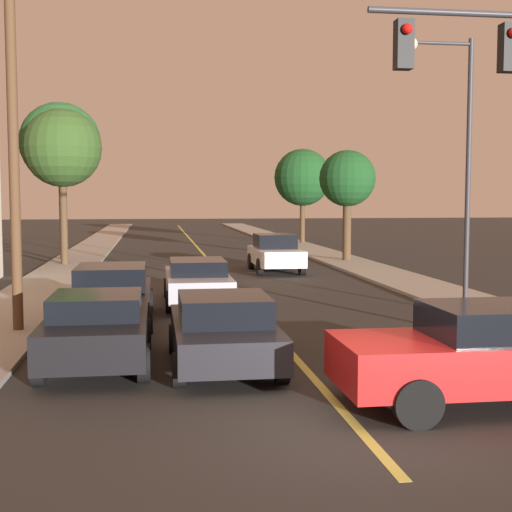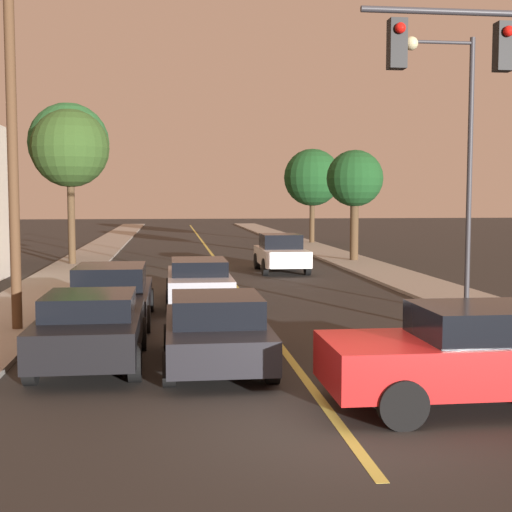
# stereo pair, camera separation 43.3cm
# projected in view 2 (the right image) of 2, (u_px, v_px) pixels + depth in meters

# --- Properties ---
(ground_plane) EXTENTS (200.00, 200.00, 0.00)m
(ground_plane) POSITION_uv_depth(u_px,v_px,m) (340.00, 427.00, 9.92)
(ground_plane) COLOR #2D2B28
(road_surface) EXTENTS (10.66, 80.00, 0.01)m
(road_surface) POSITION_uv_depth(u_px,v_px,m) (207.00, 248.00, 45.54)
(road_surface) COLOR #2D2B28
(road_surface) RESTS_ON ground
(sidewalk_left) EXTENTS (2.50, 80.00, 0.12)m
(sidewalk_left) POSITION_uv_depth(u_px,v_px,m) (102.00, 248.00, 44.75)
(sidewalk_left) COLOR #9E998E
(sidewalk_left) RESTS_ON ground
(sidewalk_right) EXTENTS (2.50, 80.00, 0.12)m
(sidewalk_right) POSITION_uv_depth(u_px,v_px,m) (308.00, 246.00, 46.32)
(sidewalk_right) COLOR #9E998E
(sidewalk_right) RESTS_ON ground
(car_near_lane_front) EXTENTS (1.98, 4.31, 1.39)m
(car_near_lane_front) POSITION_uv_depth(u_px,v_px,m) (216.00, 330.00, 13.37)
(car_near_lane_front) COLOR black
(car_near_lane_front) RESTS_ON ground
(car_near_lane_second) EXTENTS (1.95, 4.96, 1.37)m
(car_near_lane_second) POSITION_uv_depth(u_px,v_px,m) (199.00, 280.00, 21.37)
(car_near_lane_second) COLOR #A5A8B2
(car_near_lane_second) RESTS_ON ground
(car_outer_lane_front) EXTENTS (1.98, 4.26, 1.41)m
(car_outer_lane_front) POSITION_uv_depth(u_px,v_px,m) (91.00, 327.00, 13.48)
(car_outer_lane_front) COLOR black
(car_outer_lane_front) RESTS_ON ground
(car_outer_lane_second) EXTENTS (2.05, 5.11, 1.49)m
(car_outer_lane_second) POSITION_uv_depth(u_px,v_px,m) (111.00, 293.00, 18.15)
(car_outer_lane_second) COLOR black
(car_outer_lane_second) RESTS_ON ground
(car_far_oncoming) EXTENTS (1.99, 4.43, 1.63)m
(car_far_oncoming) POSITION_uv_depth(u_px,v_px,m) (281.00, 253.00, 30.63)
(car_far_oncoming) COLOR white
(car_far_oncoming) RESTS_ON ground
(car_crossing_right) EXTENTS (4.59, 2.05, 1.56)m
(car_crossing_right) POSITION_uv_depth(u_px,v_px,m) (477.00, 354.00, 10.81)
(car_crossing_right) COLOR red
(car_crossing_right) RESTS_ON ground
(streetlamp_right) EXTENTS (1.93, 0.36, 7.31)m
(streetlamp_right) POSITION_uv_depth(u_px,v_px,m) (455.00, 137.00, 19.01)
(streetlamp_right) COLOR #333338
(streetlamp_right) RESTS_ON ground
(utility_pole_left) EXTENTS (1.60, 0.24, 8.70)m
(utility_pole_left) POSITION_uv_depth(u_px,v_px,m) (12.00, 135.00, 16.42)
(utility_pole_left) COLOR #513823
(utility_pole_left) RESTS_ON ground
(tree_left_near) EXTENTS (3.61, 3.61, 7.17)m
(tree_left_near) POSITION_uv_depth(u_px,v_px,m) (70.00, 149.00, 32.94)
(tree_left_near) COLOR #4C3823
(tree_left_near) RESTS_ON ground
(tree_left_far) EXTENTS (4.00, 4.00, 7.80)m
(tree_left_far) POSITION_uv_depth(u_px,v_px,m) (69.00, 143.00, 35.56)
(tree_left_far) COLOR #3D2B1C
(tree_left_far) RESTS_ON ground
(tree_right_near) EXTENTS (2.78, 2.78, 5.43)m
(tree_right_near) POSITION_uv_depth(u_px,v_px,m) (355.00, 179.00, 35.02)
(tree_right_near) COLOR #4C3823
(tree_right_near) RESTS_ON ground
(tree_right_far) EXTENTS (3.91, 3.91, 6.43)m
(tree_right_far) POSITION_uv_depth(u_px,v_px,m) (312.00, 178.00, 48.89)
(tree_right_far) COLOR #4C3823
(tree_right_far) RESTS_ON ground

